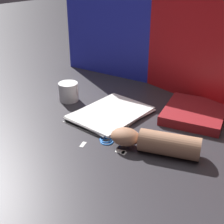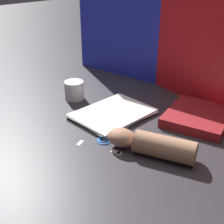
# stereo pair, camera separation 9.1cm
# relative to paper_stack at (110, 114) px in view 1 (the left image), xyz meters

# --- Properties ---
(ground_plane) EXTENTS (6.00, 6.00, 0.00)m
(ground_plane) POSITION_rel_paper_stack_xyz_m (0.05, -0.02, -0.01)
(ground_plane) COLOR #2D2B30
(backdrop_panel_left) EXTENTS (0.72, 0.17, 0.50)m
(backdrop_panel_left) POSITION_rel_paper_stack_xyz_m (-0.20, 0.35, 0.24)
(backdrop_panel_left) COLOR #2833D1
(backdrop_panel_left) RESTS_ON ground_plane
(backdrop_panel_center) EXTENTS (0.74, 0.10, 0.55)m
(backdrop_panel_center) POSITION_rel_paper_stack_xyz_m (0.08, 0.35, 0.27)
(backdrop_panel_center) COLOR red
(backdrop_panel_center) RESTS_ON ground_plane
(paper_stack) EXTENTS (0.24, 0.31, 0.02)m
(paper_stack) POSITION_rel_paper_stack_xyz_m (0.00, 0.00, 0.00)
(paper_stack) COLOR white
(paper_stack) RESTS_ON ground_plane
(book_closed) EXTENTS (0.28, 0.30, 0.04)m
(book_closed) POSITION_rel_paper_stack_xyz_m (0.24, 0.21, 0.01)
(book_closed) COLOR maroon
(book_closed) RESTS_ON ground_plane
(scissors) EXTENTS (0.13, 0.14, 0.01)m
(scissors) POSITION_rel_paper_stack_xyz_m (0.13, -0.12, -0.00)
(scissors) COLOR silver
(scissors) RESTS_ON ground_plane
(hand_forearm) EXTENTS (0.29, 0.18, 0.07)m
(hand_forearm) POSITION_rel_paper_stack_xyz_m (0.27, -0.08, 0.03)
(hand_forearm) COLOR #A87556
(hand_forearm) RESTS_ON ground_plane
(paper_scrap_near) EXTENTS (0.02, 0.02, 0.00)m
(paper_scrap_near) POSITION_rel_paper_stack_xyz_m (0.20, -0.15, -0.01)
(paper_scrap_near) COLOR white
(paper_scrap_near) RESTS_ON ground_plane
(paper_scrap_mid) EXTENTS (0.04, 0.03, 0.00)m
(paper_scrap_mid) POSITION_rel_paper_stack_xyz_m (0.19, -0.15, -0.01)
(paper_scrap_mid) COLOR white
(paper_scrap_mid) RESTS_ON ground_plane
(paper_scrap_far) EXTENTS (0.03, 0.03, 0.00)m
(paper_scrap_far) POSITION_rel_paper_stack_xyz_m (0.07, -0.21, -0.01)
(paper_scrap_far) COLOR white
(paper_scrap_far) RESTS_ON ground_plane
(mug) EXTENTS (0.08, 0.08, 0.08)m
(mug) POSITION_rel_paper_stack_xyz_m (-0.22, -0.02, 0.03)
(mug) COLOR white
(mug) RESTS_ON ground_plane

